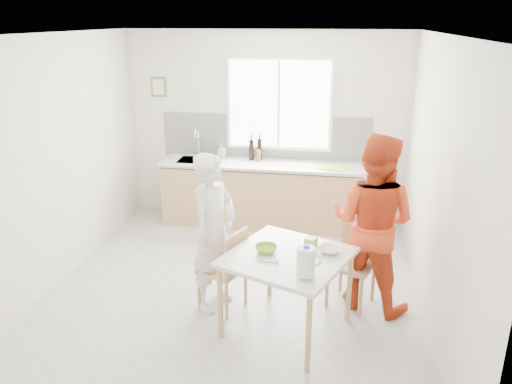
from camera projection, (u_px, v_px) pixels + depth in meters
The scene contains 21 objects.
ground at pixel (233, 292), 5.47m from camera, with size 4.50×4.50×0.00m, color #B7B7B2.
room_shell at pixel (231, 146), 4.92m from camera, with size 4.50×4.50×4.50m.
window at pixel (279, 104), 6.94m from camera, with size 1.50×0.06×1.30m.
backsplash at pixel (265, 137), 7.14m from camera, with size 3.00×0.02×0.65m, color white.
picture_frame at pixel (159, 87), 7.16m from camera, with size 0.22×0.03×0.28m.
kitchen_counter at pixel (261, 197), 7.14m from camera, with size 2.84×0.64×1.37m.
dining_table at pixel (287, 263), 4.60m from camera, with size 1.33×1.33×0.79m.
chair_left at pixel (227, 266), 5.01m from camera, with size 0.52×0.52×0.87m.
chair_far at pixel (355, 257), 5.15m from camera, with size 0.55×0.55×0.92m.
person_white at pixel (214, 232), 4.98m from camera, with size 0.60×0.39×1.63m, color white.
person_red at pixel (372, 223), 4.96m from camera, with size 0.89×0.69×1.82m, color red.
bowl_green at pixel (266, 249), 4.62m from camera, with size 0.21×0.21×0.06m, color #80B82A.
bowl_white at pixel (329, 250), 4.61m from camera, with size 0.20×0.20×0.05m, color silver.
milk_jug at pixel (306, 261), 4.14m from camera, with size 0.22×0.16×0.28m.
green_box at pixel (311, 242), 4.73m from camera, with size 0.10×0.10×0.09m, color #70BA2B.
spoon at pixel (268, 261), 4.43m from camera, with size 0.01×0.01×0.16m, color #A5A5AA.
cutting_board at pixel (333, 168), 6.72m from camera, with size 0.35×0.25×0.01m, color #91B62A.
wine_bottle_a at pixel (260, 149), 7.07m from camera, with size 0.07×0.07×0.32m, color black.
wine_bottle_b at pixel (251, 150), 7.09m from camera, with size 0.07×0.07×0.30m, color black.
jar_amber at pixel (259, 156), 7.05m from camera, with size 0.06×0.06×0.16m, color #925C1F.
soap_bottle at pixel (222, 151), 7.20m from camera, with size 0.10×0.10×0.21m, color #999999.
Camera 1 is at (1.06, -4.68, 2.85)m, focal length 35.00 mm.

